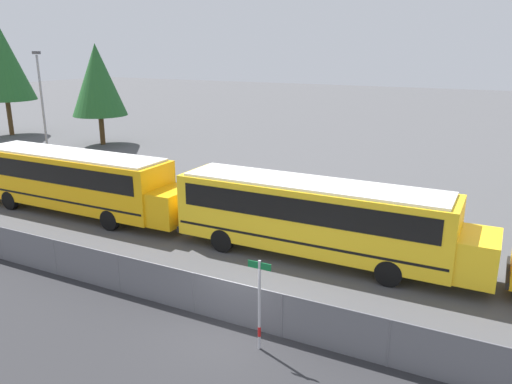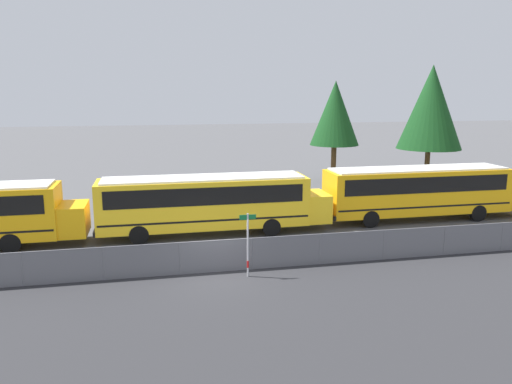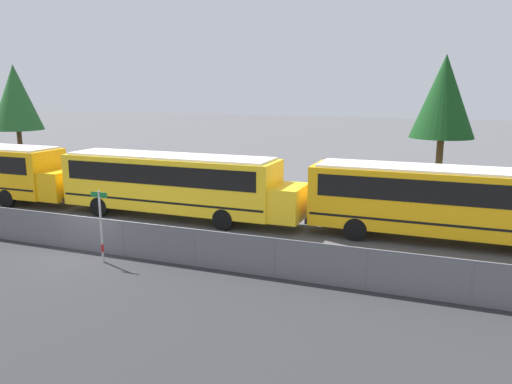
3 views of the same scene
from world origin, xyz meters
The scene contains 8 objects.
ground_plane centered at (0.00, 0.00, 0.00)m, with size 200.00×200.00×0.00m, color #4C4C4F.
road_strip centered at (0.00, -6.00, 0.00)m, with size 111.98×12.00×0.01m.
fence centered at (0.00, 0.00, 0.74)m, with size 78.05×0.07×1.44m.
school_bus_2 centered at (0.41, 5.93, 1.90)m, with size 12.67×2.56×3.19m.
school_bus_3 centered at (13.36, 6.49, 1.90)m, with size 12.67×2.56×3.19m.
street_sign centered at (1.23, -0.83, 1.46)m, with size 0.70×0.09×2.74m.
tree_0 centered at (12.55, 19.23, 5.90)m, with size 4.08×4.08×8.58m.
tree_2 centered at (21.13, 18.91, 6.36)m, with size 5.50×5.50×9.94m.
Camera 2 is at (-2.58, -20.41, 7.66)m, focal length 35.00 mm.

